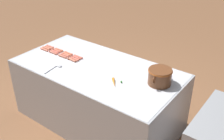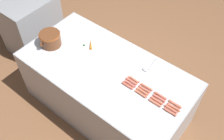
{
  "view_description": "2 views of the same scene",
  "coord_description": "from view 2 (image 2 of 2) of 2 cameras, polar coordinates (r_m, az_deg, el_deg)",
  "views": [
    {
      "loc": [
        2.27,
        1.93,
        2.48
      ],
      "look_at": [
        -0.07,
        0.19,
        0.83
      ],
      "focal_mm": 43.92,
      "sensor_mm": 36.0,
      "label": 1
    },
    {
      "loc": [
        -1.52,
        -1.31,
        3.15
      ],
      "look_at": [
        -0.05,
        -0.13,
        0.95
      ],
      "focal_mm": 41.4,
      "sensor_mm": 36.0,
      "label": 2
    }
  ],
  "objects": [
    {
      "name": "hot_dog_10",
      "position": [
        2.87,
        7.2,
        -4.24
      ],
      "size": [
        0.03,
        0.16,
        0.03
      ],
      "color": "#D26854",
      "rests_on": "griddle_counter"
    },
    {
      "name": "hot_dog_1",
      "position": [
        2.79,
        9.46,
        -7.16
      ],
      "size": [
        0.03,
        0.16,
        0.03
      ],
      "color": "#D46D50",
      "rests_on": "griddle_counter"
    },
    {
      "name": "hot_dog_14",
      "position": [
        2.89,
        7.66,
        -3.75
      ],
      "size": [
        0.03,
        0.16,
        0.03
      ],
      "color": "#CC6C51",
      "rests_on": "griddle_counter"
    },
    {
      "name": "hot_dog_2",
      "position": [
        2.83,
        6.4,
        -5.25
      ],
      "size": [
        0.03,
        0.16,
        0.03
      ],
      "color": "#D06B4E",
      "rests_on": "griddle_counter"
    },
    {
      "name": "serving_spoon",
      "position": [
        3.08,
        7.88,
        0.49
      ],
      "size": [
        0.27,
        0.08,
        0.02
      ],
      "color": "#B7B7BC",
      "rests_on": "griddle_counter"
    },
    {
      "name": "back_cabinet",
      "position": [
        4.39,
        -17.32,
        9.46
      ],
      "size": [
        0.8,
        0.65,
        0.95
      ],
      "primitive_type": "cube",
      "color": "#939599",
      "rests_on": "ground_plane"
    },
    {
      "name": "hot_dog_5",
      "position": [
        2.81,
        9.9,
        -6.65
      ],
      "size": [
        0.03,
        0.16,
        0.03
      ],
      "color": "#D5694F",
      "rests_on": "griddle_counter"
    },
    {
      "name": "hot_dog_6",
      "position": [
        2.85,
        6.76,
        -4.71
      ],
      "size": [
        0.04,
        0.16,
        0.03
      ],
      "color": "#D87250",
      "rests_on": "griddle_counter"
    },
    {
      "name": "hot_dog_12",
      "position": [
        2.82,
        13.76,
        -7.3
      ],
      "size": [
        0.03,
        0.16,
        0.03
      ],
      "color": "#D77055",
      "rests_on": "griddle_counter"
    },
    {
      "name": "hot_dog_0",
      "position": [
        2.76,
        12.68,
        -9.0
      ],
      "size": [
        0.03,
        0.16,
        0.03
      ],
      "color": "#CB6952",
      "rests_on": "griddle_counter"
    },
    {
      "name": "carrot",
      "position": [
        3.33,
        -4.8,
        5.68
      ],
      "size": [
        0.15,
        0.14,
        0.03
      ],
      "color": "orange",
      "rests_on": "griddle_counter"
    },
    {
      "name": "hot_dog_11",
      "position": [
        2.93,
        4.3,
        -2.5
      ],
      "size": [
        0.03,
        0.16,
        0.03
      ],
      "color": "#D46A56",
      "rests_on": "griddle_counter"
    },
    {
      "name": "hot_dog_7",
      "position": [
        2.9,
        3.92,
        -3.04
      ],
      "size": [
        0.04,
        0.16,
        0.03
      ],
      "color": "#CD6554",
      "rests_on": "griddle_counter"
    },
    {
      "name": "hot_dog_13",
      "position": [
        2.85,
        10.65,
        -5.57
      ],
      "size": [
        0.03,
        0.16,
        0.03
      ],
      "color": "#CA6A53",
      "rests_on": "griddle_counter"
    },
    {
      "name": "hot_dog_3",
      "position": [
        2.89,
        3.46,
        -3.48
      ],
      "size": [
        0.03,
        0.16,
        0.03
      ],
      "color": "#D46450",
      "rests_on": "griddle_counter"
    },
    {
      "name": "hot_dog_15",
      "position": [
        2.95,
        4.82,
        -2.08
      ],
      "size": [
        0.04,
        0.16,
        0.03
      ],
      "color": "#CE7053",
      "rests_on": "griddle_counter"
    },
    {
      "name": "ground_plane",
      "position": [
        3.74,
        -1.14,
        -8.02
      ],
      "size": [
        20.0,
        20.0,
        0.0
      ],
      "primitive_type": "plane",
      "color": "brown"
    },
    {
      "name": "hot_dog_4",
      "position": [
        2.78,
        12.92,
        -8.38
      ],
      "size": [
        0.03,
        0.16,
        0.03
      ],
      "color": "#CF6B51",
      "rests_on": "griddle_counter"
    },
    {
      "name": "hot_dog_9",
      "position": [
        2.83,
        10.39,
        -6.12
      ],
      "size": [
        0.03,
        0.16,
        0.03
      ],
      "color": "#D86856",
      "rests_on": "griddle_counter"
    },
    {
      "name": "bean_pot",
      "position": [
        3.36,
        -13.48,
        6.81
      ],
      "size": [
        0.34,
        0.27,
        0.18
      ],
      "color": "brown",
      "rests_on": "griddle_counter"
    },
    {
      "name": "hot_dog_8",
      "position": [
        2.8,
        13.49,
        -8.0
      ],
      "size": [
        0.04,
        0.16,
        0.03
      ],
      "color": "#D67051",
      "rests_on": "griddle_counter"
    },
    {
      "name": "griddle_counter",
      "position": [
        3.39,
        -1.25,
        -4.22
      ],
      "size": [
        1.09,
        2.12,
        0.84
      ],
      "color": "#ADAFB5",
      "rests_on": "ground_plane"
    }
  ]
}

